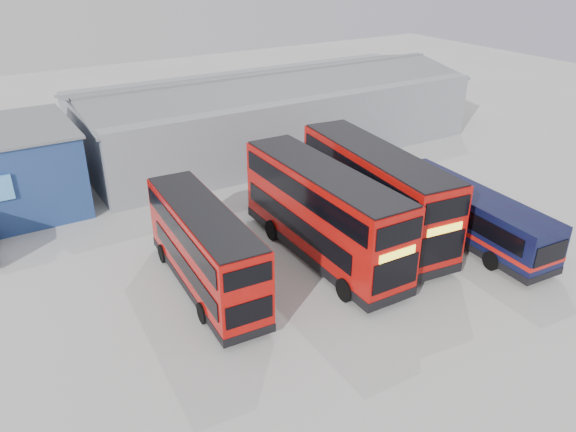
{
  "coord_description": "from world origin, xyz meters",
  "views": [
    {
      "loc": [
        -13.97,
        -17.74,
        14.93
      ],
      "look_at": [
        -0.28,
        4.52,
        2.1
      ],
      "focal_mm": 35.0,
      "sensor_mm": 36.0,
      "label": 1
    }
  ],
  "objects_px": {
    "double_decker_right": "(374,193)",
    "single_decker_blue": "(469,216)",
    "double_decker_centre": "(322,214)",
    "double_decker_left": "(205,250)",
    "maintenance_shed": "(275,113)"
  },
  "relations": [
    {
      "from": "double_decker_right",
      "to": "single_decker_blue",
      "type": "bearing_deg",
      "value": -33.3
    },
    {
      "from": "double_decker_centre",
      "to": "double_decker_right",
      "type": "height_order",
      "value": "double_decker_right"
    },
    {
      "from": "double_decker_centre",
      "to": "single_decker_blue",
      "type": "relative_size",
      "value": 1.08
    },
    {
      "from": "double_decker_left",
      "to": "double_decker_right",
      "type": "relative_size",
      "value": 0.83
    },
    {
      "from": "maintenance_shed",
      "to": "double_decker_right",
      "type": "relative_size",
      "value": 2.55
    },
    {
      "from": "maintenance_shed",
      "to": "double_decker_left",
      "type": "distance_m",
      "value": 21.23
    },
    {
      "from": "maintenance_shed",
      "to": "double_decker_right",
      "type": "bearing_deg",
      "value": -101.01
    },
    {
      "from": "double_decker_centre",
      "to": "single_decker_blue",
      "type": "bearing_deg",
      "value": -17.98
    },
    {
      "from": "double_decker_centre",
      "to": "double_decker_right",
      "type": "relative_size",
      "value": 0.97
    },
    {
      "from": "maintenance_shed",
      "to": "double_decker_centre",
      "type": "bearing_deg",
      "value": -112.71
    },
    {
      "from": "maintenance_shed",
      "to": "double_decker_right",
      "type": "xyz_separation_m",
      "value": [
        -3.15,
        -16.2,
        -0.13
      ]
    },
    {
      "from": "single_decker_blue",
      "to": "double_decker_right",
      "type": "bearing_deg",
      "value": -35.66
    },
    {
      "from": "double_decker_left",
      "to": "single_decker_blue",
      "type": "bearing_deg",
      "value": 171.21
    },
    {
      "from": "double_decker_centre",
      "to": "single_decker_blue",
      "type": "height_order",
      "value": "double_decker_centre"
    },
    {
      "from": "maintenance_shed",
      "to": "double_decker_left",
      "type": "height_order",
      "value": "maintenance_shed"
    }
  ]
}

